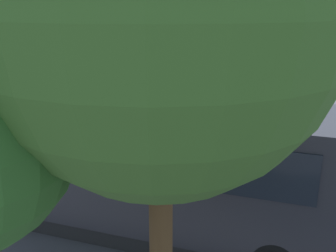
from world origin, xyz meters
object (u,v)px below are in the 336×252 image
(spectator_far_left, at_px, (192,153))
(spectator_centre, at_px, (125,149))
(tour_bus, at_px, (143,167))
(traffic_cone, at_px, (193,127))
(spectator_left, at_px, (161,150))
(parked_motorcycle_silver, at_px, (260,188))
(stunt_motorcycle, at_px, (150,113))

(spectator_far_left, xyz_separation_m, spectator_centre, (2.20, 0.09, -0.09))
(tour_bus, bearing_deg, spectator_centre, -58.62)
(traffic_cone, bearing_deg, spectator_left, 90.18)
(spectator_far_left, bearing_deg, spectator_left, -2.06)
(tour_bus, distance_m, parked_motorcycle_silver, 3.61)
(spectator_left, bearing_deg, spectator_centre, 6.02)
(spectator_left, distance_m, parked_motorcycle_silver, 3.24)
(parked_motorcycle_silver, bearing_deg, spectator_far_left, -16.49)
(spectator_far_left, distance_m, spectator_centre, 2.20)
(spectator_far_left, relative_size, spectator_left, 1.03)
(spectator_far_left, height_order, stunt_motorcycle, spectator_far_left)
(parked_motorcycle_silver, bearing_deg, spectator_left, -11.98)
(tour_bus, relative_size, stunt_motorcycle, 4.81)
(tour_bus, relative_size, traffic_cone, 14.87)
(spectator_far_left, xyz_separation_m, traffic_cone, (1.02, -4.85, -0.76))
(spectator_far_left, height_order, parked_motorcycle_silver, spectator_far_left)
(spectator_far_left, relative_size, spectator_centre, 1.07)
(tour_bus, xyz_separation_m, parked_motorcycle_silver, (-2.75, -2.02, -1.16))
(tour_bus, xyz_separation_m, spectator_left, (0.37, -2.69, -0.61))
(parked_motorcycle_silver, xyz_separation_m, stunt_motorcycle, (5.38, -6.21, 0.13))
(spectator_centre, xyz_separation_m, stunt_motorcycle, (1.06, -5.67, -0.37))
(spectator_centre, bearing_deg, spectator_left, -173.98)
(tour_bus, height_order, stunt_motorcycle, tour_bus)
(spectator_far_left, relative_size, stunt_motorcycle, 0.92)
(parked_motorcycle_silver, bearing_deg, spectator_centre, -7.11)
(spectator_left, bearing_deg, stunt_motorcycle, -67.90)
(tour_bus, height_order, spectator_left, tour_bus)
(traffic_cone, bearing_deg, parked_motorcycle_silver, 119.86)
(spectator_far_left, bearing_deg, stunt_motorcycle, -59.71)
(stunt_motorcycle, relative_size, traffic_cone, 3.09)
(spectator_centre, xyz_separation_m, parked_motorcycle_silver, (-4.31, 0.54, -0.50))
(tour_bus, bearing_deg, stunt_motorcycle, -72.30)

